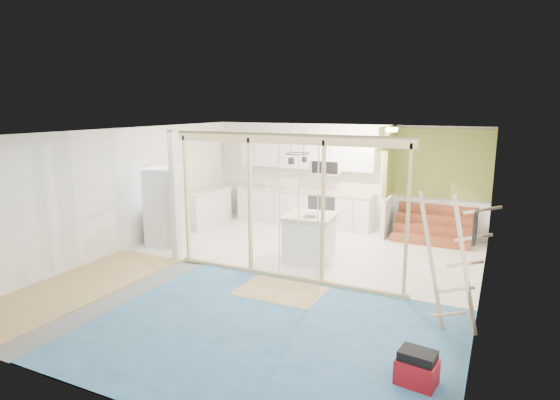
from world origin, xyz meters
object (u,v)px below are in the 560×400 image
at_px(island, 309,238).
at_px(ladder, 452,264).
at_px(fridge, 165,206).
at_px(toolbox, 417,369).

distance_m(island, ladder, 3.51).
height_order(fridge, island, fridge).
distance_m(fridge, island, 3.38).
relative_size(fridge, toolbox, 3.64).
xyz_separation_m(fridge, ladder, (6.19, -1.69, 0.13)).
bearing_deg(fridge, ladder, -39.64).
bearing_deg(toolbox, island, 135.89).
bearing_deg(island, toolbox, -57.50).
distance_m(toolbox, ladder, 1.65).
height_order(fridge, ladder, ladder).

